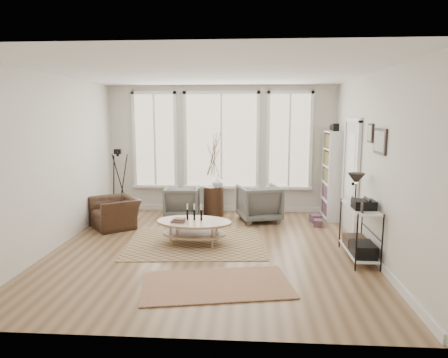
# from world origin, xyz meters

# --- Properties ---
(room) EXTENTS (5.50, 5.54, 2.90)m
(room) POSITION_xyz_m (0.02, 0.03, 1.43)
(room) COLOR olive
(room) RESTS_ON ground
(bay_window) EXTENTS (4.14, 0.12, 2.24)m
(bay_window) POSITION_xyz_m (0.00, 2.71, 1.61)
(bay_window) COLOR tan
(bay_window) RESTS_ON ground
(door) EXTENTS (0.09, 1.06, 2.22)m
(door) POSITION_xyz_m (2.57, 1.15, 1.12)
(door) COLOR silver
(door) RESTS_ON ground
(bookcase) EXTENTS (0.31, 0.85, 2.06)m
(bookcase) POSITION_xyz_m (2.44, 2.23, 0.96)
(bookcase) COLOR white
(bookcase) RESTS_ON ground
(low_shelf) EXTENTS (0.38, 1.08, 1.30)m
(low_shelf) POSITION_xyz_m (2.38, -0.30, 0.51)
(low_shelf) COLOR white
(low_shelf) RESTS_ON ground
(wall_art) EXTENTS (0.04, 0.88, 0.44)m
(wall_art) POSITION_xyz_m (2.58, -0.27, 1.88)
(wall_art) COLOR black
(wall_art) RESTS_ON ground
(rug_main) EXTENTS (2.51, 1.97, 0.01)m
(rug_main) POSITION_xyz_m (-0.28, 0.25, 0.01)
(rug_main) COLOR brown
(rug_main) RESTS_ON ground
(rug_runner) EXTENTS (2.12, 1.43, 0.01)m
(rug_runner) POSITION_xyz_m (0.24, -1.45, 0.01)
(rug_runner) COLOR brown
(rug_runner) RESTS_ON ground
(coffee_table) EXTENTS (1.38, 0.95, 0.60)m
(coffee_table) POSITION_xyz_m (-0.31, 0.24, 0.32)
(coffee_table) COLOR tan
(coffee_table) RESTS_ON ground
(armchair_left) EXTENTS (0.77, 0.79, 0.69)m
(armchair_left) POSITION_xyz_m (-0.83, 2.11, 0.34)
(armchair_left) COLOR #61625D
(armchair_left) RESTS_ON ground
(armchair_right) EXTENTS (1.03, 1.04, 0.77)m
(armchair_right) POSITION_xyz_m (0.86, 1.89, 0.38)
(armchair_right) COLOR #61625D
(armchair_right) RESTS_ON ground
(side_table) EXTENTS (0.45, 0.45, 1.87)m
(side_table) POSITION_xyz_m (-0.14, 2.23, 0.90)
(side_table) COLOR #372215
(side_table) RESTS_ON ground
(vase) EXTENTS (0.28, 0.28, 0.27)m
(vase) POSITION_xyz_m (-0.03, 2.09, 0.80)
(vase) COLOR silver
(vase) RESTS_ON side_table
(accent_chair) EXTENTS (1.21, 1.20, 0.59)m
(accent_chair) POSITION_xyz_m (-2.04, 1.19, 0.30)
(accent_chair) COLOR #372215
(accent_chair) RESTS_ON ground
(tripod_camera) EXTENTS (0.53, 0.53, 1.49)m
(tripod_camera) POSITION_xyz_m (-2.25, 2.14, 0.69)
(tripod_camera) COLOR black
(tripod_camera) RESTS_ON ground
(book_stack_near) EXTENTS (0.25, 0.29, 0.17)m
(book_stack_near) POSITION_xyz_m (2.05, 1.82, 0.08)
(book_stack_near) COLOR maroon
(book_stack_near) RESTS_ON ground
(book_stack_far) EXTENTS (0.21, 0.24, 0.14)m
(book_stack_far) POSITION_xyz_m (2.05, 1.51, 0.07)
(book_stack_far) COLOR maroon
(book_stack_far) RESTS_ON ground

